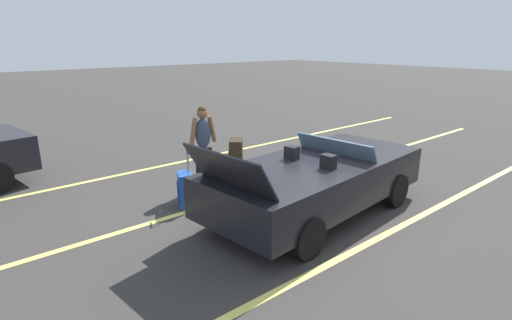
{
  "coord_description": "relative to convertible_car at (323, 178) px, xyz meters",
  "views": [
    {
      "loc": [
        -4.9,
        -4.25,
        2.86
      ],
      "look_at": [
        -0.33,
        1.18,
        0.75
      ],
      "focal_mm": 28.37,
      "sensor_mm": 36.0,
      "label": 1
    }
  ],
  "objects": [
    {
      "name": "lot_line_mid",
      "position": [
        -0.2,
        1.44,
        -0.59
      ],
      "size": [
        18.0,
        0.12,
        0.01
      ],
      "primitive_type": "cube",
      "color": "#EAE066",
      "rests_on": "ground_plane"
    },
    {
      "name": "traveler_person",
      "position": [
        -0.95,
        2.25,
        0.34
      ],
      "size": [
        0.61,
        0.24,
        1.65
      ],
      "rotation": [
        0.0,
        0.0,
        -1.64
      ],
      "color": "black",
      "rests_on": "ground_plane"
    },
    {
      "name": "lot_line_near",
      "position": [
        -0.2,
        -1.26,
        -0.59
      ],
      "size": [
        18.0,
        0.12,
        0.01
      ],
      "primitive_type": "cube",
      "color": "#EAE066",
      "rests_on": "ground_plane"
    },
    {
      "name": "lot_line_far",
      "position": [
        -0.2,
        4.14,
        -0.59
      ],
      "size": [
        18.0,
        0.12,
        0.01
      ],
      "primitive_type": "cube",
      "color": "#EAE066",
      "rests_on": "ground_plane"
    },
    {
      "name": "ground_plane",
      "position": [
        -0.2,
        -0.02,
        -0.59
      ],
      "size": [
        80.0,
        80.0,
        0.0
      ],
      "primitive_type": "plane",
      "color": "#383533"
    },
    {
      "name": "suitcase_medium_bright",
      "position": [
        -1.73,
        1.68,
        -0.28
      ],
      "size": [
        0.39,
        0.46,
        1.01
      ],
      "rotation": [
        0.0,
        0.0,
        2.7
      ],
      "color": "#1E479E",
      "rests_on": "ground_plane"
    },
    {
      "name": "suitcase_large_black",
      "position": [
        0.18,
        2.69,
        -0.22
      ],
      "size": [
        0.53,
        0.55,
        0.74
      ],
      "rotation": [
        0.0,
        0.0,
        2.42
      ],
      "color": "#2D2319",
      "rests_on": "ground_plane"
    },
    {
      "name": "convertible_car",
      "position": [
        0.0,
        0.0,
        0.0
      ],
      "size": [
        4.34,
        2.12,
        1.5
      ],
      "rotation": [
        0.0,
        0.0,
        0.09
      ],
      "color": "black",
      "rests_on": "ground_plane"
    }
  ]
}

